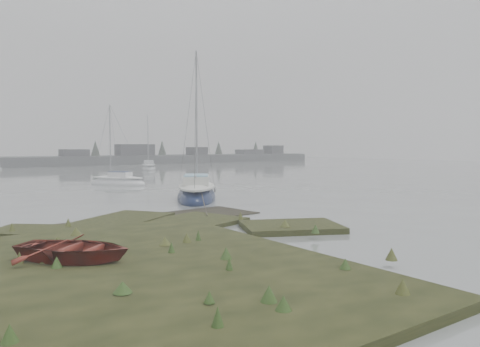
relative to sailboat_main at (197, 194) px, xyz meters
name	(u,v)px	position (x,y,z in m)	size (l,w,h in m)	color
ground	(60,180)	(-2.48, 20.08, -0.29)	(160.00, 160.00, 0.00)	slate
far_shoreline	(169,158)	(24.36, 51.98, 0.56)	(60.00, 8.00, 4.15)	#4C4F51
sailboat_main	(197,194)	(0.00, 0.00, 0.00)	(5.31, 6.74, 9.30)	#0F1837
sailboat_white	(118,182)	(-0.03, 12.35, -0.08)	(4.15, 4.84, 6.83)	white
sailboat_far_b	(149,168)	(11.54, 32.29, -0.05)	(3.52, 5.64, 7.57)	#A4A8AC
dinghy	(74,248)	(-10.11, -11.44, 0.24)	(2.12, 2.96, 0.61)	maroon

